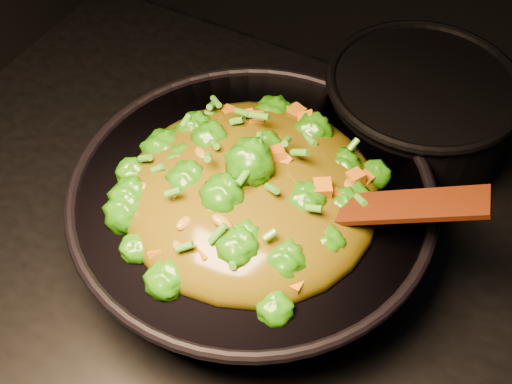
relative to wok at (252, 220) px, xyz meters
The scene contains 4 objects.
wok is the anchor object (origin of this frame).
stir_fry 0.11m from the wok, 66.05° to the right, with size 0.30×0.30×0.10m, color #226C07, non-canonical shape.
spatula 0.17m from the wok, ahead, with size 0.26×0.04×0.01m, color #3D1809.
back_pot 0.28m from the wok, 65.16° to the left, with size 0.25×0.25×0.14m, color black.
Camera 1 is at (0.17, -0.36, 1.60)m, focal length 45.00 mm.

